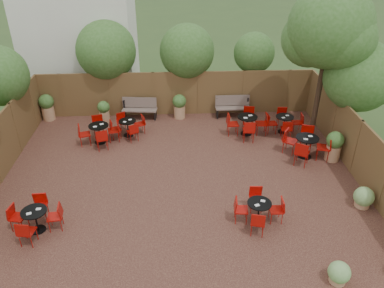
{
  "coord_description": "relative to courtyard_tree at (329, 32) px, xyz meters",
  "views": [
    {
      "loc": [
        -0.12,
        -10.88,
        7.59
      ],
      "look_at": [
        0.46,
        0.5,
        1.0
      ],
      "focal_mm": 35.98,
      "sensor_mm": 36.0,
      "label": 1
    }
  ],
  "objects": [
    {
      "name": "ground",
      "position": [
        -5.34,
        -2.39,
        -4.28
      ],
      "size": [
        80.0,
        80.0,
        0.0
      ],
      "primitive_type": "plane",
      "color": "#354F23",
      "rests_on": "ground"
    },
    {
      "name": "overhang_foliage",
      "position": [
        -6.58,
        0.59,
        -1.57
      ],
      "size": [
        15.71,
        10.6,
        2.59
      ],
      "color": "#30591D",
      "rests_on": "ground"
    },
    {
      "name": "bistro_tables",
      "position": [
        -4.28,
        -1.12,
        -3.82
      ],
      "size": [
        10.3,
        6.92,
        0.94
      ],
      "color": "black",
      "rests_on": "courtyard_paving"
    },
    {
      "name": "neighbour_building",
      "position": [
        -9.84,
        5.61,
        -0.28
      ],
      "size": [
        5.0,
        4.0,
        8.0
      ],
      "primitive_type": "cube",
      "color": "silver",
      "rests_on": "ground"
    },
    {
      "name": "fence_back",
      "position": [
        -5.34,
        2.61,
        -3.28
      ],
      "size": [
        12.0,
        0.08,
        2.0
      ],
      "primitive_type": "cube",
      "color": "brown",
      "rests_on": "ground"
    },
    {
      "name": "low_shrubs",
      "position": [
        -0.28,
        -6.06,
        -3.94
      ],
      "size": [
        2.41,
        3.4,
        0.69
      ],
      "color": "#AD7D56",
      "rests_on": "courtyard_paving"
    },
    {
      "name": "courtyard_paving",
      "position": [
        -5.34,
        -2.39,
        -4.27
      ],
      "size": [
        12.0,
        10.0,
        0.02
      ],
      "primitive_type": "cube",
      "color": "#381A17",
      "rests_on": "ground"
    },
    {
      "name": "fence_right",
      "position": [
        0.66,
        -2.39,
        -3.28
      ],
      "size": [
        0.08,
        10.0,
        2.0
      ],
      "primitive_type": "cube",
      "color": "brown",
      "rests_on": "ground"
    },
    {
      "name": "courtyard_tree",
      "position": [
        0.0,
        0.0,
        0.0
      ],
      "size": [
        3.01,
        2.95,
        5.91
      ],
      "rotation": [
        0.0,
        0.0,
        -0.42
      ],
      "color": "black",
      "rests_on": "courtyard_paving"
    },
    {
      "name": "park_bench_right",
      "position": [
        -2.86,
        2.24,
        -3.77
      ],
      "size": [
        1.54,
        0.52,
        0.95
      ],
      "rotation": [
        0.0,
        0.0,
        0.02
      ],
      "color": "brown",
      "rests_on": "courtyard_paving"
    },
    {
      "name": "park_bench_left",
      "position": [
        -6.98,
        2.24,
        -3.78
      ],
      "size": [
        1.55,
        0.64,
        0.93
      ],
      "rotation": [
        0.0,
        0.0,
        -0.1
      ],
      "color": "brown",
      "rests_on": "courtyard_paving"
    },
    {
      "name": "planters",
      "position": [
        -5.99,
        1.13,
        -3.66
      ],
      "size": [
        11.88,
        4.53,
        1.17
      ],
      "color": "#AD7D56",
      "rests_on": "courtyard_paving"
    }
  ]
}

